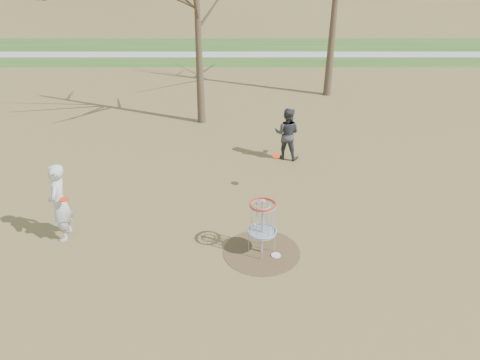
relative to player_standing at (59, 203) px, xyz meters
name	(u,v)px	position (x,y,z in m)	size (l,w,h in m)	color
ground	(262,252)	(4.74, -0.61, -0.97)	(160.00, 160.00, 0.00)	brown
green_band	(248,51)	(4.74, 20.39, -0.96)	(160.00, 8.00, 0.01)	#2D5119
footpath	(248,54)	(4.74, 19.39, -0.95)	(160.00, 1.50, 0.01)	#9E9E99
dirt_circle	(262,252)	(4.74, -0.61, -0.96)	(1.80, 1.80, 0.01)	#47331E
player_standing	(59,203)	(0.00, 0.00, 0.00)	(0.71, 0.46, 1.94)	silver
player_throwing	(287,134)	(5.75, 4.55, -0.12)	(0.83, 0.65, 1.71)	#333338
disc_grounded	(276,255)	(5.06, -0.76, -0.95)	(0.22, 0.22, 0.02)	silver
discs_in_play	(185,175)	(2.86, 1.05, 0.20)	(5.20, 2.77, 0.14)	#FF3A0D
disc_golf_basket	(262,219)	(4.74, -0.61, -0.06)	(0.64, 0.64, 1.35)	#9EA3AD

